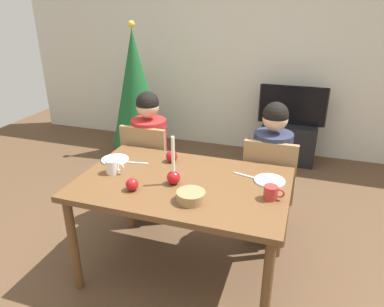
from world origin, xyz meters
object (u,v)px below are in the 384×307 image
(chair_left, at_px, (149,166))
(apple_near_candle, at_px, (132,184))
(dining_table, at_px, (183,192))
(mug_left, at_px, (113,166))
(person_right_child, at_px, (270,175))
(bowl_walnuts, at_px, (191,196))
(chair_right, at_px, (269,183))
(tv_stand, at_px, (288,142))
(plate_left, at_px, (115,160))
(person_left_child, at_px, (150,158))
(apple_by_left_plate, at_px, (172,156))
(plate_right, at_px, (270,181))
(tv, at_px, (292,105))
(candle_centerpiece, at_px, (174,174))
(mug_right, at_px, (271,193))
(christmas_tree, at_px, (135,89))

(chair_left, relative_size, apple_near_candle, 10.92)
(dining_table, height_order, mug_left, mug_left)
(person_right_child, bearing_deg, bowl_walnuts, -113.73)
(chair_right, bearing_deg, bowl_walnuts, -114.55)
(tv_stand, height_order, plate_left, plate_left)
(person_left_child, relative_size, apple_by_left_plate, 13.54)
(dining_table, distance_m, chair_left, 0.83)
(chair_right, xyz_separation_m, apple_by_left_plate, (-0.70, -0.34, 0.28))
(plate_left, height_order, plate_right, same)
(dining_table, relative_size, tv, 1.77)
(candle_centerpiece, xyz_separation_m, mug_right, (0.63, 0.00, -0.02))
(tv_stand, height_order, bowl_walnuts, bowl_walnuts)
(candle_centerpiece, distance_m, plate_right, 0.64)
(dining_table, xyz_separation_m, mug_right, (0.59, -0.05, 0.13))
(plate_left, relative_size, apple_by_left_plate, 2.37)
(dining_table, relative_size, apple_near_candle, 16.99)
(tv_stand, height_order, tv, tv)
(chair_right, relative_size, tv_stand, 1.41)
(candle_centerpiece, distance_m, mug_right, 0.63)
(dining_table, height_order, christmas_tree, christmas_tree)
(mug_left, relative_size, apple_by_left_plate, 1.58)
(person_right_child, bearing_deg, person_left_child, 180.00)
(plate_left, height_order, apple_by_left_plate, apple_by_left_plate)
(dining_table, relative_size, plate_left, 6.83)
(chair_right, xyz_separation_m, tv, (0.05, 1.69, 0.20))
(candle_centerpiece, xyz_separation_m, apple_by_left_plate, (-0.14, 0.32, -0.02))
(tv_stand, relative_size, plate_left, 3.12)
(tv, height_order, christmas_tree, christmas_tree)
(candle_centerpiece, bearing_deg, plate_left, 159.46)
(dining_table, relative_size, mug_left, 10.23)
(person_left_child, relative_size, candle_centerpiece, 3.53)
(chair_right, relative_size, apple_near_candle, 10.92)
(christmas_tree, bearing_deg, plate_right, -43.28)
(mug_right, relative_size, apple_near_candle, 1.55)
(person_left_child, relative_size, christmas_tree, 0.71)
(tv, relative_size, apple_near_candle, 9.59)
(chair_left, bearing_deg, christmas_tree, 120.36)
(person_right_child, bearing_deg, mug_left, -146.42)
(tv, height_order, mug_left, tv)
(person_right_child, relative_size, plate_right, 5.74)
(candle_centerpiece, distance_m, apple_by_left_plate, 0.35)
(candle_centerpiece, bearing_deg, plate_right, 21.13)
(chair_left, distance_m, mug_left, 0.70)
(mug_left, bearing_deg, plate_right, 11.50)
(person_right_child, height_order, candle_centerpiece, person_right_child)
(chair_right, distance_m, tv_stand, 1.71)
(dining_table, relative_size, apple_by_left_plate, 16.17)
(candle_centerpiece, xyz_separation_m, apple_near_candle, (-0.22, -0.16, -0.03))
(person_right_child, relative_size, bowl_walnuts, 6.67)
(chair_left, height_order, plate_right, chair_left)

